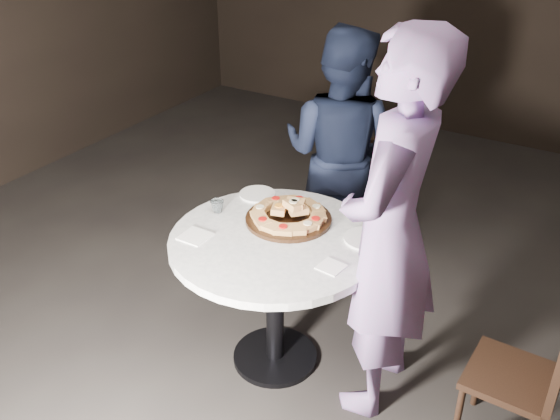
% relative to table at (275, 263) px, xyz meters
% --- Properties ---
extents(floor, '(7.00, 7.00, 0.00)m').
position_rel_table_xyz_m(floor, '(-0.01, 0.14, -0.62)').
color(floor, black).
rests_on(floor, ground).
extents(table, '(1.29, 1.29, 0.77)m').
position_rel_table_xyz_m(table, '(0.00, 0.00, 0.00)').
color(table, black).
rests_on(table, ground).
extents(serving_board, '(0.52, 0.52, 0.02)m').
position_rel_table_xyz_m(serving_board, '(-0.03, 0.18, 0.15)').
color(serving_board, black).
rests_on(serving_board, table).
extents(focaccia_pile, '(0.39, 0.39, 0.10)m').
position_rel_table_xyz_m(focaccia_pile, '(-0.03, 0.18, 0.19)').
color(focaccia_pile, '#B58046').
rests_on(focaccia_pile, serving_board).
extents(plate_left, '(0.24, 0.24, 0.01)m').
position_rel_table_xyz_m(plate_left, '(-0.31, 0.32, 0.15)').
color(plate_left, white).
rests_on(plate_left, table).
extents(plate_right, '(0.24, 0.24, 0.01)m').
position_rel_table_xyz_m(plate_right, '(0.38, 0.21, 0.15)').
color(plate_right, white).
rests_on(plate_right, table).
extents(water_glass, '(0.09, 0.09, 0.07)m').
position_rel_table_xyz_m(water_glass, '(-0.39, 0.06, 0.17)').
color(water_glass, silver).
rests_on(water_glass, table).
extents(napkin_near, '(0.14, 0.14, 0.01)m').
position_rel_table_xyz_m(napkin_near, '(-0.33, -0.19, 0.15)').
color(napkin_near, white).
rests_on(napkin_near, table).
extents(napkin_far, '(0.12, 0.12, 0.01)m').
position_rel_table_xyz_m(napkin_far, '(0.35, -0.08, 0.15)').
color(napkin_far, white).
rests_on(napkin_far, table).
extents(chair_far, '(0.36, 0.38, 0.77)m').
position_rel_table_xyz_m(chair_far, '(-0.16, 1.46, -0.18)').
color(chair_far, black).
rests_on(chair_far, ground).
extents(chair_right, '(0.39, 0.37, 0.77)m').
position_rel_table_xyz_m(chair_right, '(1.24, 0.08, -0.18)').
color(chair_right, black).
rests_on(chair_right, ground).
extents(diner_navy, '(0.78, 0.61, 1.57)m').
position_rel_table_xyz_m(diner_navy, '(-0.16, 1.02, 0.16)').
color(diner_navy, black).
rests_on(diner_navy, ground).
extents(diner_teal, '(0.49, 0.70, 1.84)m').
position_rel_table_xyz_m(diner_teal, '(0.54, 0.08, 0.30)').
color(diner_teal, slate).
rests_on(diner_teal, ground).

